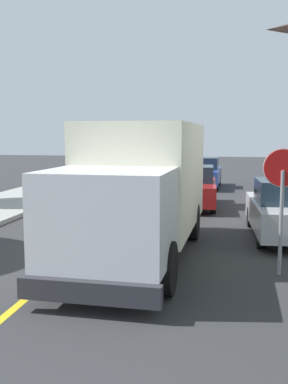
# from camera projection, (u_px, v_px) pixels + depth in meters

# --- Properties ---
(centre_line_yellow) EXTENTS (0.16, 56.00, 0.01)m
(centre_line_yellow) POSITION_uv_depth(u_px,v_px,m) (91.00, 245.00, 12.06)
(centre_line_yellow) COLOR gold
(centre_line_yellow) RESTS_ON ground
(box_truck) EXTENTS (2.70, 7.28, 3.20)m
(box_truck) POSITION_uv_depth(u_px,v_px,m) (141.00, 183.00, 10.80)
(box_truck) COLOR #F2EDCC
(box_truck) RESTS_ON ground
(parked_car_near) EXTENTS (1.93, 4.45, 1.67)m
(parked_car_near) POSITION_uv_depth(u_px,v_px,m) (193.00, 188.00, 18.29)
(parked_car_near) COLOR maroon
(parked_car_near) RESTS_ON ground
(parked_car_mid) EXTENTS (1.97, 4.47, 1.67)m
(parked_car_mid) POSITION_uv_depth(u_px,v_px,m) (203.00, 173.00, 25.12)
(parked_car_mid) COLOR #2D4793
(parked_car_mid) RESTS_ON ground
(parked_van_across) EXTENTS (1.94, 4.46, 1.67)m
(parked_van_across) POSITION_uv_depth(u_px,v_px,m) (285.00, 210.00, 12.83)
(parked_van_across) COLOR #B7B7BC
(parked_van_across) RESTS_ON ground
(stop_sign) EXTENTS (0.80, 0.10, 2.65)m
(stop_sign) POSITION_uv_depth(u_px,v_px,m) (282.00, 187.00, 9.28)
(stop_sign) COLOR gray
(stop_sign) RESTS_ON ground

